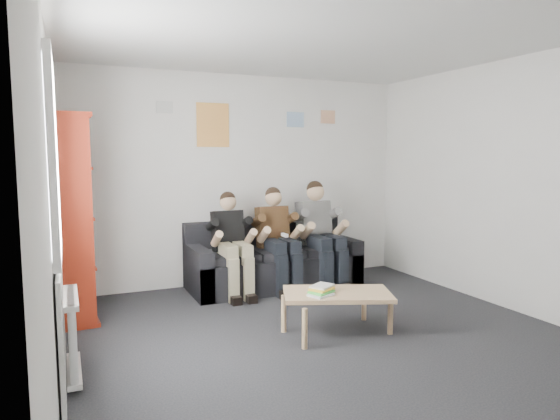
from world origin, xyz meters
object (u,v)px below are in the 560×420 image
(sofa, at_px, (273,263))
(person_middle, at_px, (279,239))
(person_left, at_px, (233,244))
(person_right, at_px, (321,234))
(bookshelf, at_px, (75,218))
(coffee_table, at_px, (337,297))

(sofa, relative_size, person_middle, 1.68)
(person_left, height_order, person_right, person_right)
(bookshelf, height_order, person_left, bookshelf)
(coffee_table, relative_size, person_right, 0.74)
(person_left, bearing_deg, person_middle, -0.02)
(bookshelf, xyz_separation_m, coffee_table, (2.21, -1.51, -0.69))
(bookshelf, relative_size, person_right, 1.55)
(coffee_table, bearing_deg, sofa, 86.74)
(bookshelf, height_order, person_middle, bookshelf)
(bookshelf, height_order, person_right, bookshelf)
(person_right, bearing_deg, coffee_table, -114.77)
(sofa, height_order, person_right, person_right)
(person_right, bearing_deg, person_middle, 178.21)
(sofa, distance_m, person_middle, 0.39)
(person_left, bearing_deg, bookshelf, -175.71)
(bookshelf, distance_m, coffee_table, 2.76)
(sofa, xyz_separation_m, bookshelf, (-2.32, -0.32, 0.74))
(sofa, xyz_separation_m, person_left, (-0.60, -0.19, 0.32))
(coffee_table, distance_m, person_middle, 1.66)
(sofa, xyz_separation_m, person_right, (0.60, -0.20, 0.36))
(sofa, distance_m, person_left, 0.71)
(bookshelf, distance_m, person_middle, 2.35)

